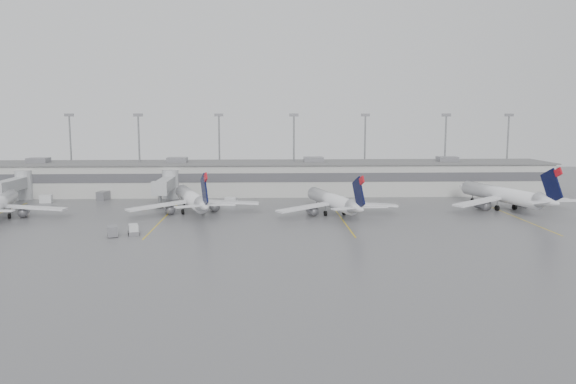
{
  "coord_description": "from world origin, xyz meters",
  "views": [
    {
      "loc": [
        2.67,
        -86.31,
        20.13
      ],
      "look_at": [
        7.05,
        24.0,
        5.0
      ],
      "focal_mm": 35.0,
      "sensor_mm": 36.0,
      "label": 1
    }
  ],
  "objects_px": {
    "jet_mid_left": "(192,199)",
    "jet_mid_right": "(334,201)",
    "jet_far_right": "(505,195)",
    "baggage_tug": "(134,231)"
  },
  "relations": [
    {
      "from": "jet_mid_right",
      "to": "jet_far_right",
      "type": "xyz_separation_m",
      "value": [
        37.33,
        4.93,
        0.33
      ]
    },
    {
      "from": "jet_mid_left",
      "to": "jet_mid_right",
      "type": "relative_size",
      "value": 1.04
    },
    {
      "from": "jet_mid_right",
      "to": "baggage_tug",
      "type": "xyz_separation_m",
      "value": [
        -36.28,
        -17.56,
        -2.25
      ]
    },
    {
      "from": "jet_mid_left",
      "to": "jet_mid_right",
      "type": "xyz_separation_m",
      "value": [
        28.95,
        -3.1,
        -0.14
      ]
    },
    {
      "from": "jet_mid_right",
      "to": "baggage_tug",
      "type": "height_order",
      "value": "jet_mid_right"
    },
    {
      "from": "jet_mid_left",
      "to": "jet_mid_right",
      "type": "bearing_deg",
      "value": -23.97
    },
    {
      "from": "jet_far_right",
      "to": "baggage_tug",
      "type": "relative_size",
      "value": 10.23
    },
    {
      "from": "jet_mid_left",
      "to": "jet_far_right",
      "type": "relative_size",
      "value": 0.93
    },
    {
      "from": "jet_mid_right",
      "to": "jet_mid_left",
      "type": "bearing_deg",
      "value": 158.75
    },
    {
      "from": "jet_mid_left",
      "to": "baggage_tug",
      "type": "xyz_separation_m",
      "value": [
        -7.33,
        -20.66,
        -2.39
      ]
    }
  ]
}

